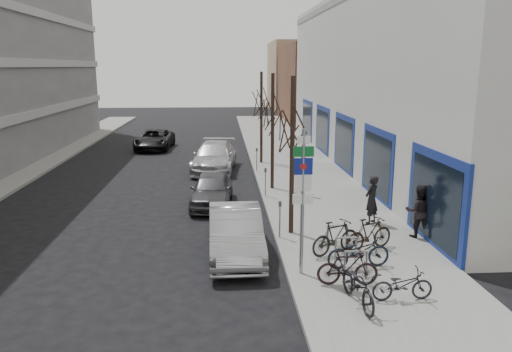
{
  "coord_description": "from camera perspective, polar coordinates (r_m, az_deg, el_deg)",
  "views": [
    {
      "loc": [
        0.25,
        -12.89,
        5.8
      ],
      "look_at": [
        1.44,
        4.3,
        2.0
      ],
      "focal_mm": 35.0,
      "sensor_mm": 36.0,
      "label": 1
    }
  ],
  "objects": [
    {
      "name": "highway_sign_pole",
      "position": [
        13.48,
        5.36,
        -1.98
      ],
      "size": [
        0.55,
        0.1,
        4.2
      ],
      "color": "gray",
      "rests_on": "ground"
    },
    {
      "name": "tree_near",
      "position": [
        16.65,
        4.21,
        6.55
      ],
      "size": [
        1.8,
        1.8,
        5.5
      ],
      "color": "black",
      "rests_on": "ground"
    },
    {
      "name": "pedestrian_near",
      "position": [
        18.68,
        13.07,
        -2.65
      ],
      "size": [
        0.77,
        0.75,
        1.79
      ],
      "primitive_type": "imported",
      "rotation": [
        0.0,
        0.0,
        3.88
      ],
      "color": "black",
      "rests_on": "sidewalk_east"
    },
    {
      "name": "parked_car_front",
      "position": [
        15.58,
        -2.36,
        -6.46
      ],
      "size": [
        1.69,
        4.62,
        1.51
      ],
      "primitive_type": "imported",
      "rotation": [
        0.0,
        0.0,
        0.02
      ],
      "color": "#9E9EA3",
      "rests_on": "ground"
    },
    {
      "name": "meter_back",
      "position": [
        27.4,
        0.09,
        2.17
      ],
      "size": [
        0.1,
        0.08,
        1.27
      ],
      "color": "gray",
      "rests_on": "sidewalk_east"
    },
    {
      "name": "commercial_building",
      "position": [
        33.41,
        26.55,
        9.78
      ],
      "size": [
        20.0,
        32.0,
        10.0
      ],
      "primitive_type": "cube",
      "color": "#B7B7B2",
      "rests_on": "ground"
    },
    {
      "name": "bike_far_inner",
      "position": [
        16.06,
        12.81,
        -6.45
      ],
      "size": [
        1.84,
        1.21,
        1.08
      ],
      "primitive_type": "imported",
      "rotation": [
        0.0,
        0.0,
        1.99
      ],
      "color": "black",
      "rests_on": "sidewalk_east"
    },
    {
      "name": "tree_mid",
      "position": [
        23.08,
        1.92,
        8.21
      ],
      "size": [
        1.8,
        1.8,
        5.5
      ],
      "color": "black",
      "rests_on": "ground"
    },
    {
      "name": "lane_car",
      "position": [
        36.4,
        -11.52,
        4.12
      ],
      "size": [
        2.62,
        5.14,
        1.39
      ],
      "primitive_type": "imported",
      "rotation": [
        0.0,
        0.0,
        -0.06
      ],
      "color": "black",
      "rests_on": "ground"
    },
    {
      "name": "parked_car_back",
      "position": [
        28.25,
        -4.78,
        2.2
      ],
      "size": [
        2.78,
        5.72,
        1.6
      ],
      "primitive_type": "imported",
      "rotation": [
        0.0,
        0.0,
        -0.1
      ],
      "color": "#B9BABF",
      "rests_on": "ground"
    },
    {
      "name": "tan_building_far",
      "position": [
        69.19,
        7.22,
        11.26
      ],
      "size": [
        13.0,
        12.0,
        9.0
      ],
      "primitive_type": "cube",
      "color": "#937A5B",
      "rests_on": "ground"
    },
    {
      "name": "meter_front",
      "position": [
        16.74,
        2.75,
        -4.55
      ],
      "size": [
        0.1,
        0.08,
        1.27
      ],
      "color": "gray",
      "rests_on": "sidewalk_east"
    },
    {
      "name": "bike_near_right",
      "position": [
        13.5,
        10.43,
        -10.23
      ],
      "size": [
        1.66,
        0.6,
        0.99
      ],
      "primitive_type": "imported",
      "rotation": [
        0.0,
        0.0,
        1.5
      ],
      "color": "black",
      "rests_on": "sidewalk_east"
    },
    {
      "name": "bike_rack",
      "position": [
        14.87,
        10.22,
        -8.0
      ],
      "size": [
        0.66,
        2.26,
        0.83
      ],
      "color": "gray",
      "rests_on": "sidewalk_east"
    },
    {
      "name": "sidewalk_east",
      "position": [
        23.98,
        6.37,
        -1.46
      ],
      "size": [
        5.0,
        70.0,
        0.15
      ],
      "primitive_type": "cube",
      "color": "slate",
      "rests_on": "ground"
    },
    {
      "name": "bike_far_curb",
      "position": [
        13.02,
        16.41,
        -11.57
      ],
      "size": [
        1.54,
        0.51,
        0.93
      ],
      "primitive_type": "imported",
      "rotation": [
        0.0,
        0.0,
        1.6
      ],
      "color": "black",
      "rests_on": "sidewalk_east"
    },
    {
      "name": "tree_far",
      "position": [
        29.54,
        0.62,
        9.14
      ],
      "size": [
        1.8,
        1.8,
        5.5
      ],
      "color": "black",
      "rests_on": "ground"
    },
    {
      "name": "bike_mid_inner",
      "position": [
        15.55,
        9.08,
        -6.88
      ],
      "size": [
        1.85,
        1.3,
        1.09
      ],
      "primitive_type": "imported",
      "rotation": [
        0.0,
        0.0,
        2.05
      ],
      "color": "black",
      "rests_on": "sidewalk_east"
    },
    {
      "name": "brick_building_far",
      "position": [
        54.44,
        9.75,
        10.37
      ],
      "size": [
        12.0,
        14.0,
        8.0
      ],
      "primitive_type": "cube",
      "color": "brown",
      "rests_on": "ground"
    },
    {
      "name": "meter_mid",
      "position": [
        22.03,
        1.09,
        -0.38
      ],
      "size": [
        0.1,
        0.08,
        1.27
      ],
      "color": "gray",
      "rests_on": "sidewalk_east"
    },
    {
      "name": "ground",
      "position": [
        14.14,
        -4.71,
        -11.83
      ],
      "size": [
        120.0,
        120.0,
        0.0
      ],
      "primitive_type": "plane",
      "color": "black",
      "rests_on": "ground"
    },
    {
      "name": "parked_car_mid",
      "position": [
        21.15,
        -5.06,
        -1.57
      ],
      "size": [
        1.91,
        4.21,
        1.4
      ],
      "primitive_type": "imported",
      "rotation": [
        0.0,
        0.0,
        -0.06
      ],
      "color": "#444347",
      "rests_on": "ground"
    },
    {
      "name": "pedestrian_far",
      "position": [
        17.63,
        18.07,
        -3.8
      ],
      "size": [
        0.73,
        0.55,
        1.82
      ],
      "primitive_type": "imported",
      "rotation": [
        0.0,
        0.0,
        2.99
      ],
      "color": "black",
      "rests_on": "sidewalk_east"
    },
    {
      "name": "bike_mid_curb",
      "position": [
        14.64,
        11.64,
        -8.15
      ],
      "size": [
        1.91,
        0.77,
        1.13
      ],
      "primitive_type": "imported",
      "rotation": [
        0.0,
        0.0,
        1.68
      ],
      "color": "black",
      "rests_on": "sidewalk_east"
    },
    {
      "name": "bike_near_left",
      "position": [
        12.48,
        11.65,
        -11.85
      ],
      "size": [
        0.81,
        1.93,
        1.14
      ],
      "primitive_type": "imported",
      "rotation": [
        0.0,
        0.0,
        0.13
      ],
      "color": "black",
      "rests_on": "sidewalk_east"
    }
  ]
}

